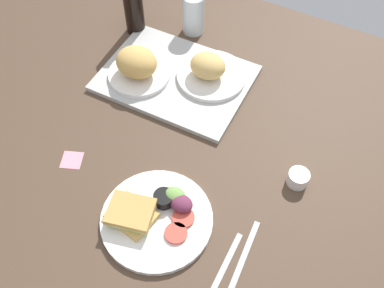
# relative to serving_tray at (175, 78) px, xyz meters

# --- Properties ---
(ground_plane) EXTENTS (1.90, 1.50, 0.03)m
(ground_plane) POSITION_rel_serving_tray_xyz_m (0.15, -0.25, -0.02)
(ground_plane) COLOR #4C3828
(serving_tray) EXTENTS (0.46, 0.34, 0.02)m
(serving_tray) POSITION_rel_serving_tray_xyz_m (0.00, 0.00, 0.00)
(serving_tray) COLOR #B2B2AD
(serving_tray) RESTS_ON ground_plane
(bread_plate_near) EXTENTS (0.19, 0.19, 0.10)m
(bread_plate_near) POSITION_rel_serving_tray_xyz_m (-0.10, -0.05, 0.05)
(bread_plate_near) COLOR white
(bread_plate_near) RESTS_ON serving_tray
(bread_plate_far) EXTENTS (0.22, 0.22, 0.09)m
(bread_plate_far) POSITION_rel_serving_tray_xyz_m (0.09, 0.05, 0.04)
(bread_plate_far) COLOR white
(bread_plate_far) RESTS_ON serving_tray
(plate_with_salad) EXTENTS (0.28, 0.28, 0.05)m
(plate_with_salad) POSITION_rel_serving_tray_xyz_m (0.19, -0.44, 0.01)
(plate_with_salad) COLOR white
(plate_with_salad) RESTS_ON ground_plane
(drinking_glass) EXTENTS (0.07, 0.07, 0.14)m
(drinking_glass) POSITION_rel_serving_tray_xyz_m (-0.06, 0.23, 0.06)
(drinking_glass) COLOR silver
(drinking_glass) RESTS_ON ground_plane
(soda_bottle) EXTENTS (0.06, 0.06, 0.22)m
(soda_bottle) POSITION_rel_serving_tray_xyz_m (-0.23, 0.14, 0.10)
(soda_bottle) COLOR black
(soda_bottle) RESTS_ON ground_plane
(espresso_cup) EXTENTS (0.06, 0.06, 0.04)m
(espresso_cup) POSITION_rel_serving_tray_xyz_m (0.47, -0.17, 0.01)
(espresso_cup) COLOR silver
(espresso_cup) RESTS_ON ground_plane
(fork) EXTENTS (0.02, 0.17, 0.01)m
(fork) POSITION_rel_serving_tray_xyz_m (0.40, -0.47, -0.01)
(fork) COLOR #B7B7BC
(fork) RESTS_ON ground_plane
(knife) EXTENTS (0.03, 0.19, 0.01)m
(knife) POSITION_rel_serving_tray_xyz_m (0.43, -0.43, -0.01)
(knife) COLOR #B7B7BC
(knife) RESTS_ON ground_plane
(sticky_note) EXTENTS (0.07, 0.07, 0.00)m
(sticky_note) POSITION_rel_serving_tray_xyz_m (-0.10, -0.40, -0.01)
(sticky_note) COLOR pink
(sticky_note) RESTS_ON ground_plane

